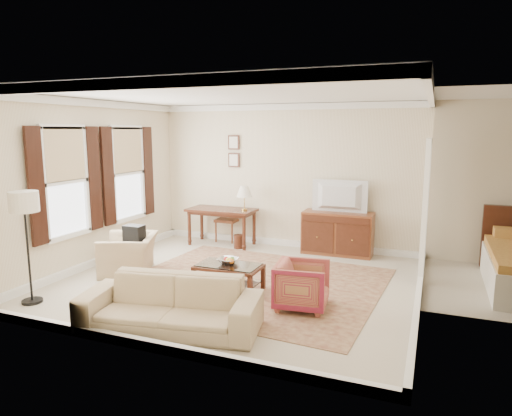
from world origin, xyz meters
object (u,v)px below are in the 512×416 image
Objects in this scene: striped_armchair at (302,283)px; sofa at (170,296)px; sideboard at (338,233)px; tv at (339,186)px; club_armchair at (129,248)px; writing_desk at (222,214)px; coffee_table at (229,271)px.

striped_armchair is 1.78m from sofa.
sideboard is 1.32× the size of tv.
striped_armchair is at bearing 58.01° from club_armchair.
tv is 3.98m from club_armchair.
writing_desk is at bearing 3.39° from tv.
sofa is (-1.18, -4.10, -0.91)m from tv.
club_armchair is at bearing 38.43° from tv.
coffee_table is at bearing 67.42° from tv.
sideboard is 0.62× the size of sofa.
tv is at bearing 63.72° from sofa.
striped_armchair is 3.19m from club_armchair.
club_armchair reaches higher than coffee_table.
coffee_table is (-1.09, -2.62, -1.02)m from tv.
coffee_table is at bearing -62.18° from writing_desk.
club_armchair is at bearing -105.74° from writing_desk.
sideboard is 2.86m from coffee_table.
striped_armchair is (0.11, -2.88, -0.98)m from tv.
tv is 3.02m from coffee_table.
writing_desk is 2.50m from tv.
sofa is at bearing 126.51° from striped_armchair.
writing_desk is at bearing 117.82° from coffee_table.
tv is at bearing 67.42° from coffee_table.
striped_armchair is at bearing 92.18° from tv.
tv is at bearing 104.92° from club_armchair.
writing_desk is 1.43× the size of coffee_table.
writing_desk is 1.05× the size of sideboard.
coffee_table is 1.96m from club_armchair.
club_armchair is at bearing 173.79° from coffee_table.
tv is at bearing 3.39° from writing_desk.
club_armchair reaches higher than sideboard.
tv reaches higher than coffee_table.
coffee_table is at bearing 60.28° from club_armchair.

